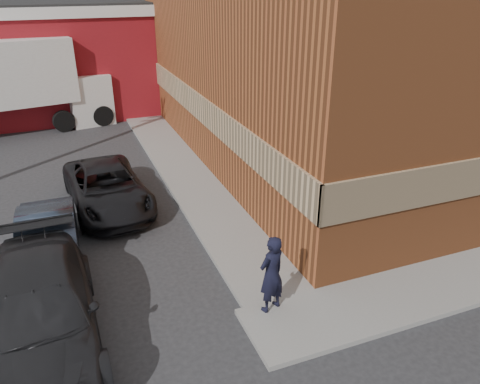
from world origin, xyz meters
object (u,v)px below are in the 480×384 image
object	(u,v)px
man	(271,274)
suv_a	(107,188)
suv_b	(40,314)
box_truck	(15,79)
brick_building	(363,32)
sedan	(48,242)

from	to	relation	value
man	suv_a	size ratio (longest dim) A/B	0.37
suv_a	suv_b	xyz separation A→B (m)	(-1.99, -5.87, 0.12)
suv_b	box_truck	world-z (taller)	box_truck
brick_building	suv_a	xyz separation A→B (m)	(-10.87, -2.62, -4.02)
suv_a	suv_b	bearing A→B (deg)	-113.33
man	suv_a	distance (m)	7.13
man	sedan	xyz separation A→B (m)	(-4.42, 3.79, -0.35)
suv_a	sedan	bearing A→B (deg)	-126.97
sedan	suv_b	distance (m)	3.05
suv_b	man	bearing A→B (deg)	-10.27
brick_building	sedan	distance (m)	14.37
brick_building	suv_b	distance (m)	15.90
sedan	man	bearing A→B (deg)	-39.68
man	box_truck	size ratio (longest dim) A/B	0.20
sedan	box_truck	xyz separation A→B (m)	(-0.89, 12.61, 1.78)
suv_a	box_truck	world-z (taller)	box_truck
brick_building	man	bearing A→B (deg)	-131.75
brick_building	suv_b	size ratio (longest dim) A/B	3.37
brick_building	man	size ratio (longest dim) A/B	10.15
suv_a	box_truck	size ratio (longest dim) A/B	0.54
sedan	suv_b	xyz separation A→B (m)	(-0.20, -3.04, 0.12)
man	sedan	distance (m)	5.83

